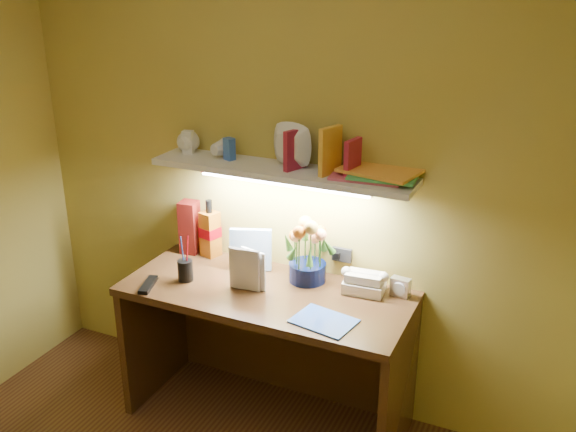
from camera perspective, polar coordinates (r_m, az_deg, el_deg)
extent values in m
cube|color=#37200F|center=(3.30, -1.89, -12.37)|extent=(1.40, 0.60, 0.75)
cube|color=silver|center=(3.08, 9.96, -6.23)|extent=(0.10, 0.06, 0.09)
cube|color=#61110D|center=(3.49, -8.73, -0.99)|extent=(0.10, 0.10, 0.29)
cylinder|color=black|center=(3.20, -9.15, -4.19)|extent=(0.09, 0.09, 0.18)
cube|color=black|center=(3.21, -12.31, -5.99)|extent=(0.10, 0.18, 0.02)
cube|color=blue|center=(2.85, 3.21, -9.30)|extent=(0.29, 0.24, 0.01)
imported|color=beige|center=(3.10, -5.24, -4.52)|extent=(0.16, 0.02, 0.21)
imported|color=silver|center=(3.13, -4.12, -4.37)|extent=(0.15, 0.05, 0.20)
cube|color=silver|center=(3.04, -0.64, 4.02)|extent=(1.30, 0.25, 0.03)
imported|color=silver|center=(3.30, -9.48, 6.15)|extent=(0.13, 0.13, 0.09)
imported|color=silver|center=(3.18, -6.60, 5.78)|extent=(0.12, 0.12, 0.09)
imported|color=silver|center=(3.01, -0.16, 4.68)|extent=(0.25, 0.25, 0.05)
cube|color=silver|center=(3.31, -8.86, 6.51)|extent=(0.06, 0.05, 0.12)
cube|color=blue|center=(3.17, -5.24, 5.96)|extent=(0.06, 0.06, 0.11)
cube|color=#A61E39|center=(2.99, 0.63, 5.92)|extent=(0.07, 0.13, 0.19)
cube|color=yellow|center=(2.92, 3.78, 5.80)|extent=(0.07, 0.14, 0.22)
cube|color=#2645AA|center=(2.96, 3.32, 5.75)|extent=(0.05, 0.14, 0.19)
cube|color=#277746|center=(2.95, 3.91, 5.64)|extent=(0.04, 0.13, 0.19)
cube|color=#A61E39|center=(2.90, 5.77, 5.15)|extent=(0.05, 0.12, 0.17)
cube|color=#D75371|center=(2.93, 7.16, 3.62)|extent=(0.34, 0.26, 0.01)
cube|color=#42AD5E|center=(2.90, 8.51, 3.61)|extent=(0.31, 0.24, 0.01)
cube|color=#FAA538|center=(2.92, 8.24, 4.06)|extent=(0.38, 0.31, 0.01)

